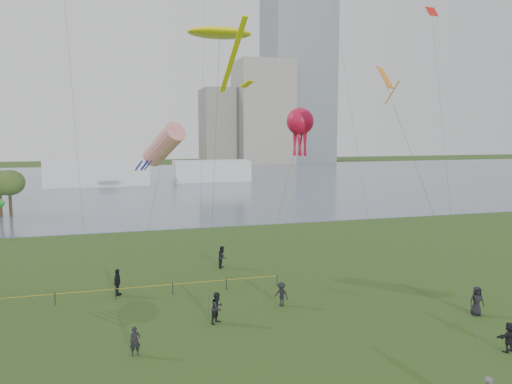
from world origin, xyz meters
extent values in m
cube|color=slate|center=(0.00, 100.00, 0.02)|extent=(400.00, 120.00, 0.08)
cube|color=slate|center=(62.00, 168.00, 60.00)|extent=(24.00, 24.00, 120.00)
cube|color=gray|center=(46.00, 162.00, 19.00)|extent=(20.00, 20.00, 38.00)
cube|color=slate|center=(32.00, 168.00, 14.00)|extent=(16.00, 18.00, 28.00)
cube|color=silver|center=(-12.00, 95.00, 3.00)|extent=(22.00, 8.00, 6.00)
cube|color=silver|center=(14.00, 98.00, 2.50)|extent=(18.00, 7.00, 5.00)
cylinder|color=#372819|center=(-23.87, 55.63, 1.47)|extent=(0.44, 0.44, 2.94)
cylinder|color=#372819|center=(-22.61, 55.60, 1.47)|extent=(0.44, 0.44, 2.95)
ellipsoid|color=#3F5823|center=(-22.61, 55.60, 4.78)|extent=(4.19, 4.19, 3.54)
cylinder|color=black|center=(-12.72, 15.57, 0.42)|extent=(0.07, 0.07, 0.85)
cylinder|color=black|center=(-8.72, 15.57, 0.42)|extent=(0.07, 0.07, 0.85)
cylinder|color=black|center=(-4.72, 15.57, 0.42)|extent=(0.07, 0.07, 0.85)
cylinder|color=black|center=(-0.72, 15.57, 0.42)|extent=(0.07, 0.07, 0.85)
cylinder|color=black|center=(3.28, 15.57, 0.42)|extent=(0.07, 0.07, 0.85)
cylinder|color=gold|center=(-8.72, 15.57, 0.75)|extent=(24.00, 0.03, 0.03)
imported|color=black|center=(-2.68, 9.27, 0.98)|extent=(1.20, 1.18, 1.95)
imported|color=black|center=(2.10, 11.06, 0.83)|extent=(1.14, 1.23, 1.66)
imported|color=black|center=(-8.58, 16.43, 0.97)|extent=(0.82, 1.23, 1.95)
imported|color=black|center=(13.65, 6.01, 0.95)|extent=(1.03, 0.78, 1.90)
imported|color=black|center=(11.55, 0.98, 0.82)|extent=(1.59, 0.79, 1.64)
imported|color=black|center=(-7.77, 6.03, 0.78)|extent=(0.61, 0.43, 1.56)
imported|color=black|center=(0.27, 21.62, 0.96)|extent=(1.04, 1.15, 1.91)
cylinder|color=#3F3F42|center=(-1.84, 14.10, 9.59)|extent=(2.63, 8.12, 19.19)
ellipsoid|color=yellow|center=(-0.54, 18.14, 19.18)|extent=(4.92, 3.07, 0.77)
cube|color=yellow|center=(-0.54, 13.94, 16.78)|extent=(0.36, 6.98, 4.09)
cube|color=yellow|center=(-0.54, 10.14, 14.68)|extent=(0.95, 0.95, 0.42)
cylinder|color=#3F3F42|center=(-6.00, 18.42, 5.35)|extent=(2.98, 7.08, 10.71)
cylinder|color=red|center=(-4.52, 21.94, 10.70)|extent=(3.60, 5.06, 3.76)
cylinder|color=#191CB5|center=(-5.92, 20.74, 9.10)|extent=(0.60, 1.13, 0.88)
cylinder|color=#191CB5|center=(-6.20, 21.12, 9.10)|extent=(0.60, 1.13, 0.88)
cylinder|color=#191CB5|center=(-6.65, 20.98, 9.10)|extent=(0.60, 1.13, 0.88)
cylinder|color=#191CB5|center=(-6.65, 20.51, 9.10)|extent=(0.60, 1.13, 0.88)
cylinder|color=#191CB5|center=(-6.20, 20.36, 9.10)|extent=(0.60, 1.13, 0.88)
cylinder|color=#3F3F42|center=(-14.80, 16.14, 3.34)|extent=(4.95, 4.83, 6.69)
cylinder|color=#3F3F42|center=(3.46, 15.24, 6.32)|extent=(6.42, 9.14, 12.66)
sphere|color=#B80D30|center=(6.66, 19.79, 12.64)|extent=(2.30, 2.30, 2.30)
cylinder|color=#B80D30|center=(7.16, 19.79, 11.04)|extent=(0.18, 0.54, 2.60)
cylinder|color=#B80D30|center=(6.91, 20.22, 11.04)|extent=(0.49, 0.36, 2.61)
cylinder|color=#B80D30|center=(6.41, 20.22, 11.04)|extent=(0.49, 0.36, 2.61)
cylinder|color=#B80D30|center=(6.16, 19.79, 11.04)|extent=(0.18, 0.54, 2.60)
cylinder|color=#B80D30|center=(6.41, 19.36, 11.04)|extent=(0.49, 0.36, 2.61)
cylinder|color=#B80D30|center=(6.91, 19.36, 11.04)|extent=(0.49, 0.36, 2.61)
cylinder|color=#3F3F42|center=(7.76, 2.73, 7.61)|extent=(1.25, 12.84, 15.23)
cube|color=orange|center=(8.38, 9.14, 15.21)|extent=(1.65, 1.65, 1.35)
cylinder|color=orange|center=(8.38, 8.24, 14.21)|extent=(0.08, 1.58, 1.35)
cube|color=red|center=(15.09, 14.15, 20.86)|extent=(0.97, 0.68, 0.76)
camera|label=1|loc=(-8.54, -19.91, 11.74)|focal=35.00mm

